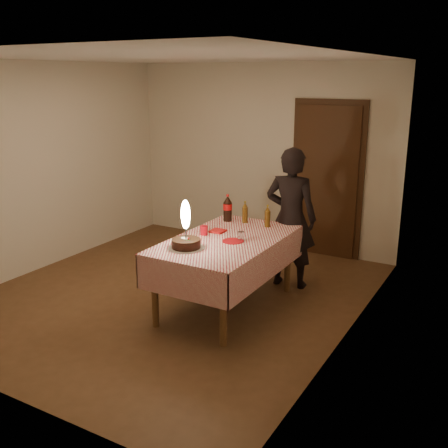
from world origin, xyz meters
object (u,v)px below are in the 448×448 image
at_px(red_plate, 233,241).
at_px(photographer, 291,218).
at_px(cola_bottle, 228,208).
at_px(amber_bottle_left, 245,213).
at_px(red_cup, 204,230).
at_px(amber_bottle_right, 267,217).
at_px(clear_cup, 241,236).
at_px(birthday_cake, 186,237).
at_px(dining_table, 226,248).

height_order(red_plate, photographer, photographer).
distance_m(cola_bottle, amber_bottle_left, 0.22).
bearing_deg(photographer, cola_bottle, -154.64).
height_order(red_cup, photographer, photographer).
distance_m(red_plate, amber_bottle_right, 0.68).
bearing_deg(photographer, amber_bottle_left, -148.22).
relative_size(clear_cup, amber_bottle_right, 0.35).
xyz_separation_m(birthday_cake, red_cup, (-0.08, 0.47, -0.06)).
relative_size(dining_table, cola_bottle, 5.42).
bearing_deg(birthday_cake, amber_bottle_right, 70.99).
height_order(red_plate, red_cup, red_cup).
height_order(birthday_cake, red_cup, birthday_cake).
bearing_deg(red_plate, birthday_cake, -125.61).
bearing_deg(amber_bottle_right, birthday_cake, -109.01).
relative_size(cola_bottle, amber_bottle_right, 1.25).
bearing_deg(clear_cup, amber_bottle_right, 87.54).
distance_m(red_cup, photographer, 1.11).
xyz_separation_m(amber_bottle_left, photographer, (0.45, 0.28, -0.07)).
xyz_separation_m(red_plate, amber_bottle_right, (0.07, 0.66, 0.11)).
height_order(dining_table, red_plate, red_plate).
relative_size(red_cup, amber_bottle_left, 0.39).
distance_m(birthday_cake, amber_bottle_right, 1.14).
distance_m(red_plate, cola_bottle, 0.81).
xyz_separation_m(birthday_cake, amber_bottle_right, (0.37, 1.08, 0.00)).
distance_m(clear_cup, amber_bottle_left, 0.68).
distance_m(dining_table, amber_bottle_left, 0.69).
distance_m(dining_table, photographer, 1.00).
bearing_deg(dining_table, cola_bottle, 118.53).
xyz_separation_m(clear_cup, amber_bottle_right, (0.03, 0.58, 0.07)).
bearing_deg(amber_bottle_left, amber_bottle_right, -5.61).
distance_m(clear_cup, cola_bottle, 0.76).
xyz_separation_m(amber_bottle_right, photographer, (0.15, 0.31, -0.07)).
height_order(birthday_cake, photographer, photographer).
distance_m(red_plate, amber_bottle_left, 0.74).
bearing_deg(dining_table, clear_cup, 12.55).
distance_m(dining_table, amber_bottle_right, 0.68).
relative_size(birthday_cake, photographer, 0.29).
bearing_deg(photographer, amber_bottle_right, -116.21).
bearing_deg(clear_cup, red_plate, -121.31).
bearing_deg(dining_table, amber_bottle_right, 73.87).
distance_m(amber_bottle_left, amber_bottle_right, 0.30).
xyz_separation_m(birthday_cake, photographer, (0.52, 1.39, -0.06)).
xyz_separation_m(dining_table, amber_bottle_right, (0.18, 0.62, 0.22)).
bearing_deg(amber_bottle_left, red_cup, -103.64).
bearing_deg(amber_bottle_left, photographer, 31.78).
height_order(dining_table, clear_cup, clear_cup).
bearing_deg(red_plate, red_cup, 172.36).
xyz_separation_m(dining_table, red_cup, (-0.28, 0.00, 0.15)).
height_order(red_cup, cola_bottle, cola_bottle).
distance_m(birthday_cake, photographer, 1.49).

